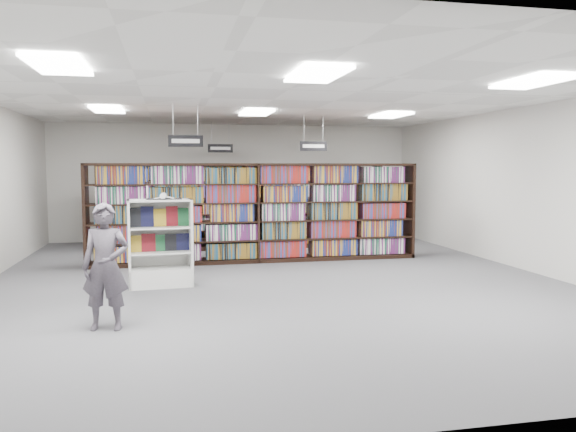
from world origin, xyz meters
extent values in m
plane|color=#545459|center=(0.00, 0.00, 0.00)|extent=(12.00, 12.00, 0.00)
cube|color=white|center=(0.00, 0.00, 3.20)|extent=(10.00, 12.00, 0.10)
cube|color=silver|center=(0.00, 6.00, 1.60)|extent=(10.00, 0.10, 3.20)
cube|color=silver|center=(0.00, -6.00, 1.60)|extent=(10.00, 0.10, 3.20)
cube|color=silver|center=(5.00, 0.00, 1.60)|extent=(0.10, 12.00, 3.20)
cube|color=black|center=(0.00, 2.00, 1.05)|extent=(7.00, 0.60, 2.10)
cube|color=maroon|center=(0.00, 2.00, 1.05)|extent=(6.88, 0.42, 1.98)
cube|color=black|center=(0.00, 4.00, 1.05)|extent=(7.00, 0.60, 2.10)
cube|color=maroon|center=(0.00, 4.00, 1.05)|extent=(6.88, 0.42, 1.98)
cube|color=black|center=(0.00, 5.70, 1.05)|extent=(7.00, 0.60, 2.10)
cube|color=maroon|center=(0.00, 5.70, 1.05)|extent=(6.88, 0.42, 1.98)
cylinder|color=#B2B2B7|center=(-1.73, 1.00, 2.91)|extent=(0.01, 0.01, 0.58)
cylinder|color=#B2B2B7|center=(-1.27, 1.00, 2.91)|extent=(0.01, 0.01, 0.58)
cube|color=black|center=(-1.50, 1.00, 2.51)|extent=(0.65, 0.02, 0.22)
cube|color=white|center=(-1.50, 0.99, 2.51)|extent=(0.52, 0.00, 0.08)
cylinder|color=#B2B2B7|center=(1.27, 3.00, 2.91)|extent=(0.01, 0.01, 0.58)
cylinder|color=#B2B2B7|center=(1.73, 3.00, 2.91)|extent=(0.01, 0.01, 0.58)
cube|color=black|center=(1.50, 3.00, 2.51)|extent=(0.65, 0.02, 0.22)
cube|color=white|center=(1.50, 2.99, 2.51)|extent=(0.52, 0.00, 0.08)
cylinder|color=#B2B2B7|center=(-0.73, 5.00, 2.91)|extent=(0.01, 0.01, 0.58)
cylinder|color=#B2B2B7|center=(-0.27, 5.00, 2.91)|extent=(0.01, 0.01, 0.58)
cube|color=black|center=(-0.50, 5.00, 2.51)|extent=(0.65, 0.02, 0.22)
cube|color=white|center=(-0.50, 4.99, 2.51)|extent=(0.52, 0.00, 0.08)
cube|color=white|center=(-3.00, -3.00, 3.16)|extent=(0.60, 1.20, 0.04)
cube|color=white|center=(0.00, -3.00, 3.16)|extent=(0.60, 1.20, 0.04)
cube|color=white|center=(3.00, -3.00, 3.16)|extent=(0.60, 1.20, 0.04)
cube|color=white|center=(-3.00, 2.00, 3.16)|extent=(0.60, 1.20, 0.04)
cube|color=white|center=(0.00, 2.00, 3.16)|extent=(0.60, 1.20, 0.04)
cube|color=white|center=(3.00, 2.00, 3.16)|extent=(0.60, 1.20, 0.04)
cube|color=silver|center=(-1.98, -0.16, 0.16)|extent=(1.09, 0.61, 0.32)
cube|color=silver|center=(-2.49, -0.20, 0.74)|extent=(0.08, 0.53, 1.48)
cube|color=silver|center=(-1.47, -0.12, 0.74)|extent=(0.08, 0.53, 1.48)
cube|color=silver|center=(-2.00, 0.09, 0.74)|extent=(1.06, 0.11, 1.48)
cube|color=silver|center=(-1.98, -0.16, 1.46)|extent=(1.09, 0.61, 0.03)
cube|color=silver|center=(-1.98, -0.16, 0.58)|extent=(1.01, 0.56, 0.02)
cube|color=silver|center=(-1.98, -0.16, 1.00)|extent=(1.01, 0.56, 0.02)
cube|color=black|center=(-2.39, -0.14, 1.17)|extent=(0.22, 0.09, 0.32)
cube|color=black|center=(-2.19, -0.13, 1.17)|extent=(0.22, 0.09, 0.32)
cube|color=gold|center=(-1.98, -0.11, 1.17)|extent=(0.22, 0.09, 0.32)
cube|color=maroon|center=(-1.78, -0.09, 1.17)|extent=(0.22, 0.09, 0.32)
cube|color=#17522B|center=(-1.58, -0.08, 1.17)|extent=(0.22, 0.09, 0.32)
cube|color=gold|center=(-2.37, -0.14, 0.74)|extent=(0.24, 0.08, 0.30)
cube|color=maroon|center=(-2.18, -0.13, 0.74)|extent=(0.24, 0.08, 0.30)
cube|color=#17522B|center=(-1.98, -0.11, 0.74)|extent=(0.24, 0.08, 0.30)
cube|color=black|center=(-1.79, -0.10, 0.74)|extent=(0.24, 0.08, 0.30)
cube|color=black|center=(-1.60, -0.08, 0.74)|extent=(0.24, 0.08, 0.30)
cube|color=black|center=(-1.90, -0.10, 1.49)|extent=(0.59, 0.36, 0.01)
cube|color=white|center=(-2.04, -0.10, 1.50)|extent=(0.27, 0.32, 0.05)
cube|color=white|center=(-1.76, -0.10, 1.50)|extent=(0.27, 0.32, 0.07)
cylinder|color=white|center=(-1.92, -0.10, 1.54)|extent=(0.11, 0.30, 0.10)
imported|color=#4F4953|center=(-2.60, -2.63, 0.79)|extent=(0.62, 0.46, 1.58)
camera|label=1|loc=(-1.79, -9.81, 2.02)|focal=35.00mm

